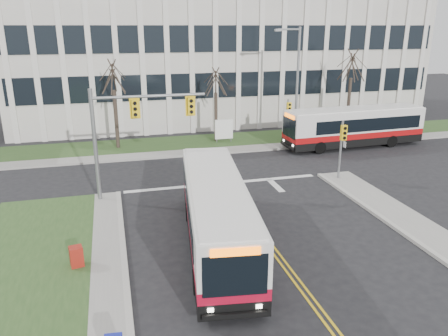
% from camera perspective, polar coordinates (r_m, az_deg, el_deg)
% --- Properties ---
extents(ground, '(120.00, 120.00, 0.00)m').
position_cam_1_polar(ground, '(19.77, 5.93, -9.95)').
color(ground, black).
rests_on(ground, ground).
extents(sidewalk_cross, '(44.00, 1.60, 0.14)m').
position_cam_1_polar(sidewalk_cross, '(34.70, 4.96, 2.66)').
color(sidewalk_cross, '#9E9B93').
rests_on(sidewalk_cross, ground).
extents(building_lawn, '(44.00, 5.00, 0.12)m').
position_cam_1_polar(building_lawn, '(37.26, 3.52, 3.76)').
color(building_lawn, '#2C4B20').
rests_on(building_lawn, ground).
extents(office_building, '(40.00, 16.00, 12.00)m').
position_cam_1_polar(office_building, '(47.75, -0.94, 14.17)').
color(office_building, silver).
rests_on(office_building, ground).
extents(mast_arm_signal, '(6.11, 0.38, 6.20)m').
position_cam_1_polar(mast_arm_signal, '(23.97, -12.68, 5.60)').
color(mast_arm_signal, slate).
rests_on(mast_arm_signal, ground).
extents(signal_pole_near, '(0.34, 0.39, 3.80)m').
position_cam_1_polar(signal_pole_near, '(27.68, 15.16, 3.32)').
color(signal_pole_near, slate).
rests_on(signal_pole_near, ground).
extents(signal_pole_far, '(0.34, 0.39, 3.80)m').
position_cam_1_polar(signal_pole_far, '(35.10, 8.37, 6.80)').
color(signal_pole_far, slate).
rests_on(signal_pole_far, ground).
extents(streetlight, '(2.15, 0.25, 9.20)m').
position_cam_1_polar(streetlight, '(35.74, 9.31, 11.33)').
color(streetlight, slate).
rests_on(streetlight, ground).
extents(directory_sign, '(1.50, 0.12, 2.00)m').
position_cam_1_polar(directory_sign, '(35.84, -0.01, 5.04)').
color(directory_sign, slate).
rests_on(directory_sign, ground).
extents(tree_left, '(1.80, 1.80, 7.70)m').
position_cam_1_polar(tree_left, '(34.48, -14.31, 11.31)').
color(tree_left, '#42352B').
rests_on(tree_left, ground).
extents(tree_mid, '(1.80, 1.80, 6.82)m').
position_cam_1_polar(tree_mid, '(35.74, -1.09, 11.05)').
color(tree_mid, '#42352B').
rests_on(tree_mid, ground).
extents(tree_right, '(1.80, 1.80, 8.25)m').
position_cam_1_polar(tree_right, '(40.00, 16.35, 12.58)').
color(tree_right, '#42352B').
rests_on(tree_right, ground).
extents(bus_main, '(3.82, 11.25, 2.94)m').
position_cam_1_polar(bus_main, '(18.96, -1.03, -6.17)').
color(bus_main, silver).
rests_on(bus_main, ground).
extents(bus_cross, '(11.48, 3.04, 3.03)m').
position_cam_1_polar(bus_cross, '(36.38, 16.60, 5.04)').
color(bus_cross, silver).
rests_on(bus_cross, ground).
extents(newspaper_box_red, '(0.58, 0.54, 0.95)m').
position_cam_1_polar(newspaper_box_red, '(18.67, -18.70, -11.04)').
color(newspaper_box_red, maroon).
rests_on(newspaper_box_red, ground).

